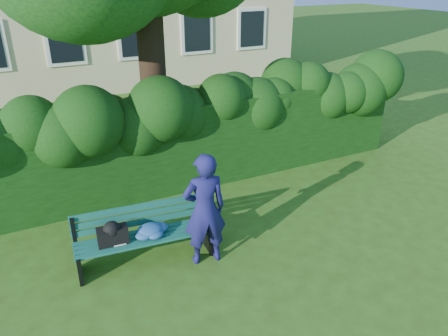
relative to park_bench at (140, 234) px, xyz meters
name	(u,v)px	position (x,y,z in m)	size (l,w,h in m)	color
ground	(239,229)	(1.82, 0.12, -0.51)	(80.00, 80.00, 0.00)	#324E15
hedge	(190,142)	(1.82, 2.32, 0.39)	(10.00, 1.00, 1.80)	black
park_bench	(140,234)	(0.00, 0.00, 0.00)	(2.17, 0.76, 0.89)	#0F4B3E
man_reading	(205,210)	(0.91, -0.43, 0.41)	(0.67, 0.44, 1.83)	#191854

